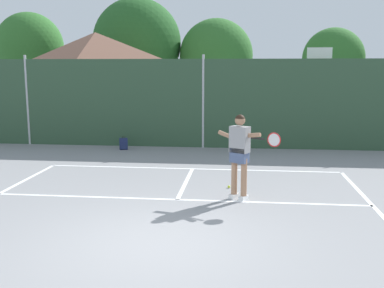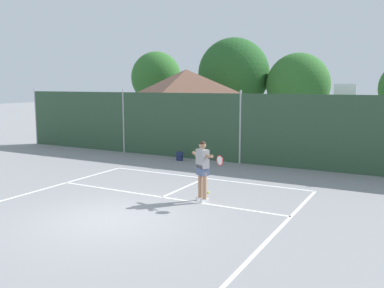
{
  "view_description": "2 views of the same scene",
  "coord_description": "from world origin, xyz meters",
  "px_view_note": "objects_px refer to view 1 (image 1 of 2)",
  "views": [
    {
      "loc": [
        1.35,
        -6.88,
        2.84
      ],
      "look_at": [
        0.1,
        4.52,
        0.88
      ],
      "focal_mm": 42.22,
      "sensor_mm": 36.0,
      "label": 1
    },
    {
      "loc": [
        6.89,
        -8.29,
        3.54
      ],
      "look_at": [
        0.39,
        3.74,
        1.56
      ],
      "focal_mm": 38.92,
      "sensor_mm": 36.0,
      "label": 2
    }
  ],
  "objects_px": {
    "tennis_player": "(240,149)",
    "backpack_navy": "(124,144)",
    "basketball_hoop": "(318,82)",
    "tennis_ball": "(229,187)"
  },
  "relations": [
    {
      "from": "tennis_player",
      "to": "tennis_ball",
      "type": "relative_size",
      "value": 28.1
    },
    {
      "from": "tennis_ball",
      "to": "backpack_navy",
      "type": "height_order",
      "value": "backpack_navy"
    },
    {
      "from": "basketball_hoop",
      "to": "backpack_navy",
      "type": "height_order",
      "value": "basketball_hoop"
    },
    {
      "from": "tennis_player",
      "to": "backpack_navy",
      "type": "bearing_deg",
      "value": 125.93
    },
    {
      "from": "tennis_ball",
      "to": "backpack_navy",
      "type": "distance_m",
      "value": 6.05
    },
    {
      "from": "basketball_hoop",
      "to": "tennis_ball",
      "type": "relative_size",
      "value": 53.79
    },
    {
      "from": "basketball_hoop",
      "to": "tennis_ball",
      "type": "height_order",
      "value": "basketball_hoop"
    },
    {
      "from": "tennis_ball",
      "to": "basketball_hoop",
      "type": "bearing_deg",
      "value": 65.87
    },
    {
      "from": "basketball_hoop",
      "to": "tennis_player",
      "type": "distance_m",
      "value": 8.34
    },
    {
      "from": "tennis_player",
      "to": "backpack_navy",
      "type": "height_order",
      "value": "tennis_player"
    }
  ]
}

